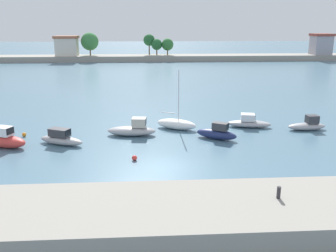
% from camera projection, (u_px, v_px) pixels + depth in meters
% --- Properties ---
extents(ground_plane, '(400.00, 400.00, 0.00)m').
position_uv_depth(ground_plane, '(168.00, 166.00, 29.34)').
color(ground_plane, slate).
extents(seawall_embankment, '(96.39, 6.10, 1.63)m').
position_uv_depth(seawall_embankment, '(179.00, 217.00, 19.99)').
color(seawall_embankment, gray).
rests_on(seawall_embankment, ground).
extents(mooring_bollard, '(0.21, 0.21, 0.68)m').
position_uv_depth(mooring_bollard, '(279.00, 192.00, 20.29)').
color(mooring_bollard, '#2D2D33').
rests_on(mooring_bollard, seawall_embankment).
extents(moored_boat_0, '(4.50, 3.11, 1.92)m').
position_uv_depth(moored_boat_0, '(5.00, 140.00, 33.59)').
color(moored_boat_0, '#C63833').
rests_on(moored_boat_0, ground).
extents(moored_boat_1, '(4.64, 3.03, 1.51)m').
position_uv_depth(moored_boat_1, '(61.00, 139.00, 34.36)').
color(moored_boat_1, '#9E9EA3').
rests_on(moored_boat_1, ground).
extents(moored_boat_2, '(5.02, 2.43, 1.80)m').
position_uv_depth(moored_boat_2, '(133.00, 130.00, 37.14)').
color(moored_boat_2, '#9E9EA3').
rests_on(moored_boat_2, ground).
extents(moored_boat_3, '(4.68, 3.50, 6.29)m').
position_uv_depth(moored_boat_3, '(176.00, 124.00, 39.37)').
color(moored_boat_3, white).
rests_on(moored_boat_3, ground).
extents(moored_boat_4, '(4.12, 3.16, 1.68)m').
position_uv_depth(moored_boat_4, '(217.00, 133.00, 35.95)').
color(moored_boat_4, navy).
rests_on(moored_boat_4, ground).
extents(moored_boat_5, '(4.90, 2.55, 1.46)m').
position_uv_depth(moored_boat_5, '(249.00, 123.00, 40.08)').
color(moored_boat_5, '#9E9EA3').
rests_on(moored_boat_5, ground).
extents(moored_boat_6, '(4.12, 1.58, 1.56)m').
position_uv_depth(moored_boat_6, '(308.00, 125.00, 39.05)').
color(moored_boat_6, '#9E9EA3').
rests_on(moored_boat_6, ground).
extents(mooring_buoy_1, '(0.41, 0.41, 0.41)m').
position_uv_depth(mooring_buoy_1, '(24.00, 135.00, 36.84)').
color(mooring_buoy_1, orange).
rests_on(mooring_buoy_1, ground).
extents(mooring_buoy_2, '(0.44, 0.44, 0.44)m').
position_uv_depth(mooring_buoy_2, '(134.00, 158.00, 30.45)').
color(mooring_buoy_2, red).
rests_on(mooring_buoy_2, ground).
extents(distant_shoreline, '(128.70, 8.27, 8.13)m').
position_uv_depth(distant_shoreline, '(149.00, 54.00, 109.09)').
color(distant_shoreline, gray).
rests_on(distant_shoreline, ground).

